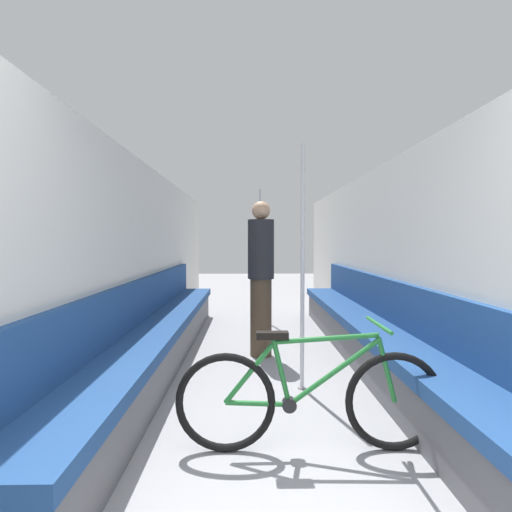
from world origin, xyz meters
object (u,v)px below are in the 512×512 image
bench_seat_row_right (371,336)px  grab_pole_far (260,256)px  grab_pole_near (303,270)px  bench_seat_row_left (159,337)px  bicycle (310,398)px  passenger_standing (261,276)px

bench_seat_row_right → grab_pole_far: size_ratio=2.59×
grab_pole_far → grab_pole_near: bearing=-84.8°
bench_seat_row_left → bicycle: size_ratio=3.35×
grab_pole_near → grab_pole_far: bearing=95.2°
bench_seat_row_right → grab_pole_near: 1.31m
bicycle → bench_seat_row_right: bearing=82.0°
bench_seat_row_left → passenger_standing: size_ratio=3.19×
bench_seat_row_right → bicycle: bearing=-118.0°
bicycle → grab_pole_near: 1.29m
bench_seat_row_left → grab_pole_far: bearing=65.5°
bicycle → grab_pole_far: grab_pole_far is taller
bench_seat_row_left → bench_seat_row_right: (2.26, 0.00, 0.00)m
bench_seat_row_left → bicycle: 2.19m
bench_seat_row_left → grab_pole_near: grab_pole_near is taller
bench_seat_row_right → grab_pole_far: (-1.12, 2.51, 0.76)m
grab_pole_near → passenger_standing: 1.10m
bench_seat_row_right → grab_pole_near: size_ratio=2.59×
bench_seat_row_right → bicycle: bench_seat_row_right is taller
bench_seat_row_left → passenger_standing: 1.31m
bicycle → grab_pole_near: (0.09, 1.06, 0.73)m
grab_pole_near → passenger_standing: grab_pole_near is taller
grab_pole_far → bicycle: bearing=-87.4°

